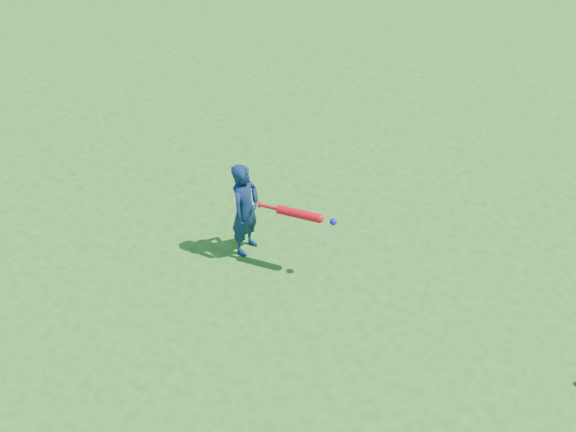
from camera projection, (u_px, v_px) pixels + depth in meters
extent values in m
plane|color=#24701A|center=(295.00, 294.00, 6.81)|extent=(80.00, 80.00, 0.00)
imported|color=#0F2148|center=(245.00, 210.00, 7.02)|extent=(0.30, 0.44, 1.14)
cylinder|color=red|center=(260.00, 205.00, 6.82)|extent=(0.02, 0.07, 0.07)
cylinder|color=red|center=(269.00, 207.00, 6.79)|extent=(0.22, 0.06, 0.04)
cylinder|color=red|center=(298.00, 214.00, 6.70)|extent=(0.47, 0.14, 0.10)
sphere|color=red|center=(319.00, 219.00, 6.64)|extent=(0.10, 0.10, 0.10)
sphere|color=#180DE4|center=(333.00, 222.00, 6.60)|extent=(0.08, 0.08, 0.08)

